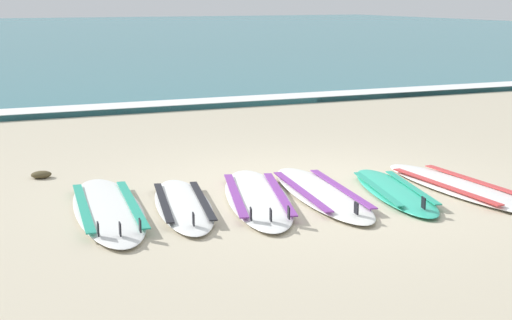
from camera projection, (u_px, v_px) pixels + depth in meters
name	position (u px, v px, depth m)	size (l,w,h in m)	color
ground_plane	(307.00, 189.00, 8.38)	(80.00, 80.00, 0.00)	#C1B599
wave_foam_strip	(145.00, 107.00, 14.19)	(80.00, 0.75, 0.11)	white
surfboard_0	(108.00, 209.00, 7.47)	(0.95, 2.63, 0.18)	white
surfboard_1	(183.00, 205.00, 7.62)	(0.96, 2.19, 0.18)	white
surfboard_2	(257.00, 197.00, 7.90)	(1.31, 2.57, 0.18)	white
surfboard_3	(321.00, 193.00, 8.08)	(0.97, 2.51, 0.18)	silver
surfboard_4	(394.00, 191.00, 8.15)	(1.02, 2.16, 0.18)	#2DB793
surfboard_5	(461.00, 187.00, 8.32)	(0.66, 2.52, 0.18)	white
seaweed_clump_near_shoreline	(41.00, 175.00, 8.88)	(0.23, 0.19, 0.08)	#4C4228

